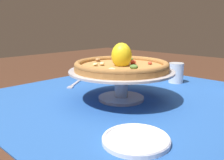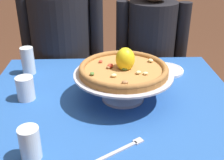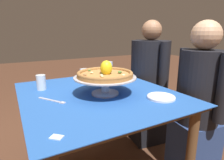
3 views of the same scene
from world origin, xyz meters
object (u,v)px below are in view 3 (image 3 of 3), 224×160
Objects in this scene: side_plate at (161,97)px; diner_left at (149,84)px; water_glass_back_left at (109,70)px; sugar_packet at (57,137)px; diner_right at (197,109)px; pizza at (105,73)px; water_glass_side_left at (85,75)px; dinner_fork at (53,101)px; water_glass_front_left at (41,83)px; pizza_stand at (105,81)px.

diner_left is (-0.59, 0.40, -0.11)m from side_plate.
diner_left reaches higher than water_glass_back_left.
diner_right reaches higher than sugar_packet.
pizza is 0.77m from diner_right.
water_glass_side_left is 0.55× the size of dinner_fork.
dinner_fork is 0.15× the size of diner_right.
side_plate is 0.68m from dinner_fork.
water_glass_side_left reaches higher than side_plate.
diner_right is at bearing 92.10° from side_plate.
diner_right reaches higher than water_glass_front_left.
diner_left reaches higher than dinner_fork.
diner_right is at bearing 45.14° from water_glass_side_left.
side_plate is (0.25, 0.27, -0.08)m from pizza_stand.
water_glass_side_left is at bearing -96.47° from diner_left.
pizza_stand is at bearing -62.99° from diner_left.
water_glass_back_left is 0.11× the size of diner_right.
water_glass_side_left is 0.52m from dinner_fork.
diner_right is (0.55, 1.03, -0.20)m from water_glass_front_left.
pizza_stand reaches higher than water_glass_side_left.
water_glass_front_left is 0.85m from side_plate.
side_plate is at bearing -87.90° from diner_right.
water_glass_back_left is 1.27× the size of water_glass_front_left.
pizza_stand is at bearing -109.37° from diner_right.
side_plate is at bearing 47.51° from pizza.
diner_right is (0.27, 1.01, -0.16)m from dinner_fork.
water_glass_back_left is 0.11× the size of diner_left.
pizza is 0.49m from water_glass_front_left.
diner_right is (-0.01, 0.40, -0.16)m from side_plate.
pizza is 2.09× the size of side_plate.
diner_right is (-0.16, 1.09, -0.16)m from sugar_packet.
dinner_fork is (-0.28, -0.61, -0.01)m from side_plate.
dinner_fork is at bearing -42.56° from water_glass_side_left.
sugar_packet is (0.82, -0.43, -0.04)m from water_glass_side_left.
water_glass_side_left is (-0.42, 0.01, -0.10)m from pizza.
diner_left reaches higher than diner_right.
dinner_fork is at bearing -104.90° from diner_right.
side_plate is at bearing 48.23° from water_glass_front_left.
dinner_fork is (0.38, -0.35, -0.04)m from water_glass_side_left.
diner_left is 1.03× the size of diner_right.
water_glass_back_left reaches higher than water_glass_side_left.
water_glass_back_left is at bearing 149.16° from pizza_stand.
diner_left is at bearing 72.84° from water_glass_back_left.
sugar_packet is at bearing -46.46° from pizza_stand.
water_glass_side_left is at bearing 105.23° from water_glass_front_left.
water_glass_side_left is at bearing -158.69° from side_plate.
water_glass_back_left is 0.27m from water_glass_side_left.
water_glass_front_left reaches higher than side_plate.
water_glass_back_left is 0.66m from water_glass_front_left.
pizza is at bearing -109.33° from diner_right.
sugar_packet is 1.32m from diner_left.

